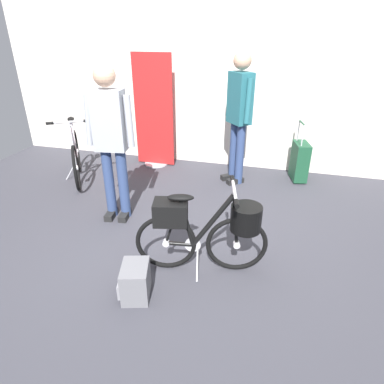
{
  "coord_description": "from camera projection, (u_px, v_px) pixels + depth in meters",
  "views": [
    {
      "loc": [
        0.86,
        -2.44,
        1.93
      ],
      "look_at": [
        0.13,
        0.26,
        0.55
      ],
      "focal_mm": 30.9,
      "sensor_mm": 36.0,
      "label": 1
    }
  ],
  "objects": [
    {
      "name": "back_wall",
      "position": [
        225.0,
        57.0,
        4.62
      ],
      "size": [
        7.03,
        0.1,
        3.17
      ],
      "primitive_type": "cube",
      "color": "silver",
      "rests_on": "ground_plane"
    },
    {
      "name": "backpack_on_floor",
      "position": [
        135.0,
        281.0,
        2.61
      ],
      "size": [
        0.3,
        0.33,
        0.29
      ],
      "color": "slate",
      "rests_on": "ground_plane"
    },
    {
      "name": "visitor_near_wall",
      "position": [
        111.0,
        136.0,
        3.4
      ],
      "size": [
        0.53,
        0.31,
        1.64
      ],
      "color": "navy",
      "rests_on": "ground_plane"
    },
    {
      "name": "floor_banner_stand",
      "position": [
        154.0,
        118.0,
        4.94
      ],
      "size": [
        0.6,
        0.36,
        1.65
      ],
      "color": "#B7B7BC",
      "rests_on": "ground_plane"
    },
    {
      "name": "folding_bike_foreground",
      "position": [
        207.0,
        228.0,
        2.78
      ],
      "size": [
        1.12,
        0.52,
        0.81
      ],
      "color": "black",
      "rests_on": "ground_plane"
    },
    {
      "name": "visitor_browsing",
      "position": [
        239.0,
        111.0,
        4.26
      ],
      "size": [
        0.39,
        0.42,
        1.71
      ],
      "color": "navy",
      "rests_on": "ground_plane"
    },
    {
      "name": "ground_plane",
      "position": [
        172.0,
        253.0,
        3.17
      ],
      "size": [
        7.03,
        7.03,
        0.0
      ],
      "primitive_type": "plane",
      "color": "#38383F"
    },
    {
      "name": "display_bike_left",
      "position": [
        76.0,
        156.0,
        4.59
      ],
      "size": [
        0.76,
        1.14,
        0.92
      ],
      "color": "black",
      "rests_on": "ground_plane"
    },
    {
      "name": "rolling_suitcase",
      "position": [
        300.0,
        161.0,
        4.6
      ],
      "size": [
        0.26,
        0.39,
        0.83
      ],
      "color": "#19472D",
      "rests_on": "ground_plane"
    }
  ]
}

